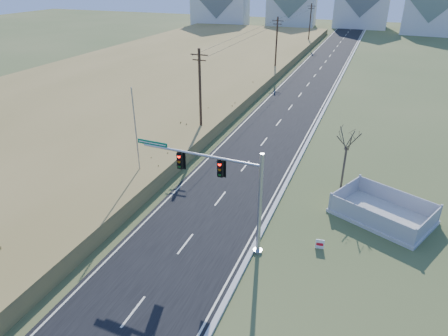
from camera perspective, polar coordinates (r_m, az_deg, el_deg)
ground at (r=27.36m, az=-3.67°, el=-8.49°), size 260.00×260.00×0.00m
road at (r=72.59m, az=13.39°, el=13.38°), size 8.00×180.00×0.06m
curb at (r=72.14m, az=16.71°, el=12.97°), size 0.30×180.00×0.18m
reed_marsh at (r=70.62m, az=-8.09°, el=13.99°), size 38.00×110.00×1.30m
utility_pole_near at (r=40.29m, az=-3.43°, el=10.65°), size 1.80×0.26×9.00m
utility_pole_mid at (r=68.09m, az=7.48°, el=17.02°), size 1.80×0.26×9.00m
utility_pole_far at (r=97.21m, az=12.17°, el=19.49°), size 1.80×0.26×9.00m
condo_nnw at (r=131.47m, az=9.73°, el=22.37°), size 14.93×11.17×17.03m
condo_n at (r=132.69m, az=19.24°, el=21.71°), size 15.27×10.20×18.54m
condo_ne at (r=124.96m, az=27.61°, el=19.71°), size 14.12×10.51×16.52m
traffic_signal_mast at (r=23.49m, az=0.96°, el=-2.83°), size 8.40×0.68×6.69m
fence_enclosure at (r=30.27m, az=21.66°, el=-6.14°), size 7.54×6.57×1.44m
open_sign at (r=25.95m, az=13.53°, el=-10.53°), size 0.53×0.12×0.66m
flagpole at (r=32.01m, az=-12.26°, el=2.91°), size 0.36×0.36×7.95m
bare_tree at (r=31.22m, az=17.31°, el=4.08°), size 2.05×2.05×5.43m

